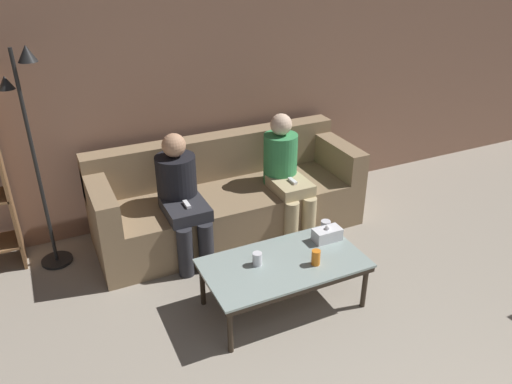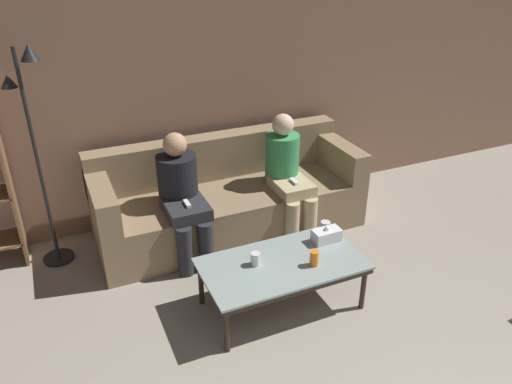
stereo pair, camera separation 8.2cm
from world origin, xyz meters
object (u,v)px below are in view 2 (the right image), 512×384
object	(u,v)px
cup_far_center	(325,227)
seated_person_mid_left	(287,172)
coffee_table	(282,267)
seated_person_left_end	(182,193)
cup_near_left	(255,259)
standing_lamp	(35,138)
couch	(229,199)
cup_near_right	(314,258)
tissue_box	(327,235)

from	to	relation	value
cup_far_center	seated_person_mid_left	xyz separation A→B (m)	(0.05, 0.77, 0.15)
seated_person_mid_left	coffee_table	bearing A→B (deg)	-118.58
seated_person_left_end	cup_near_left	bearing A→B (deg)	-74.53
cup_near_left	standing_lamp	world-z (taller)	standing_lamp
cup_near_left	standing_lamp	size ratio (longest dim) A/B	0.05
seated_person_left_end	seated_person_mid_left	xyz separation A→B (m)	(1.00, -0.00, 0.01)
seated_person_mid_left	couch	bearing A→B (deg)	157.02
cup_near_left	cup_near_right	size ratio (longest dim) A/B	0.85
coffee_table	standing_lamp	distance (m)	2.15
coffee_table	cup_near_left	bearing A→B (deg)	163.53
coffee_table	seated_person_mid_left	xyz separation A→B (m)	(0.55, 1.00, 0.24)
couch	coffee_table	world-z (taller)	couch
tissue_box	cup_near_right	bearing A→B (deg)	-136.04
cup_far_center	cup_near_left	bearing A→B (deg)	-165.84
tissue_box	standing_lamp	xyz separation A→B (m)	(-1.93, 1.23, 0.68)
standing_lamp	tissue_box	bearing A→B (deg)	-32.41
coffee_table	tissue_box	size ratio (longest dim) A/B	5.40
seated_person_left_end	cup_near_right	bearing A→B (deg)	-60.07
coffee_table	seated_person_left_end	bearing A→B (deg)	114.25
couch	cup_near_right	distance (m)	1.35
cup_far_center	seated_person_left_end	world-z (taller)	seated_person_left_end
seated_person_mid_left	standing_lamp	bearing A→B (deg)	170.37
standing_lamp	cup_near_right	bearing A→B (deg)	-41.07
tissue_box	seated_person_mid_left	distance (m)	0.90
cup_near_left	seated_person_mid_left	xyz separation A→B (m)	(0.73, 0.95, 0.15)
coffee_table	couch	bearing A→B (deg)	87.77
standing_lamp	seated_person_left_end	xyz separation A→B (m)	(1.04, -0.34, -0.54)
couch	cup_near_right	world-z (taller)	couch
coffee_table	seated_person_left_end	xyz separation A→B (m)	(-0.45, 1.00, 0.23)
standing_lamp	seated_person_mid_left	bearing A→B (deg)	-9.63
cup_near_right	seated_person_mid_left	world-z (taller)	seated_person_mid_left
standing_lamp	seated_person_left_end	world-z (taller)	standing_lamp
tissue_box	standing_lamp	distance (m)	2.39
cup_far_center	seated_person_mid_left	distance (m)	0.79
cup_far_center	seated_person_left_end	size ratio (longest dim) A/B	0.09
coffee_table	standing_lamp	size ratio (longest dim) A/B	0.65
cup_far_center	couch	bearing A→B (deg)	114.71
cup_far_center	seated_person_mid_left	world-z (taller)	seated_person_mid_left
cup_near_left	tissue_box	bearing A→B (deg)	5.71
cup_far_center	tissue_box	size ratio (longest dim) A/B	0.45
coffee_table	cup_near_right	xyz separation A→B (m)	(0.20, -0.12, 0.10)
couch	tissue_box	bearing A→B (deg)	-70.03
cup_near_left	seated_person_mid_left	world-z (taller)	seated_person_mid_left
cup_near_left	cup_near_right	xyz separation A→B (m)	(0.38, -0.18, 0.01)
cup_near_left	cup_far_center	distance (m)	0.71
tissue_box	seated_person_left_end	distance (m)	1.27
seated_person_mid_left	tissue_box	bearing A→B (deg)	-96.55
coffee_table	seated_person_mid_left	size ratio (longest dim) A/B	1.07
cup_near_right	standing_lamp	size ratio (longest dim) A/B	0.06
tissue_box	seated_person_left_end	xyz separation A→B (m)	(-0.90, 0.88, 0.14)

